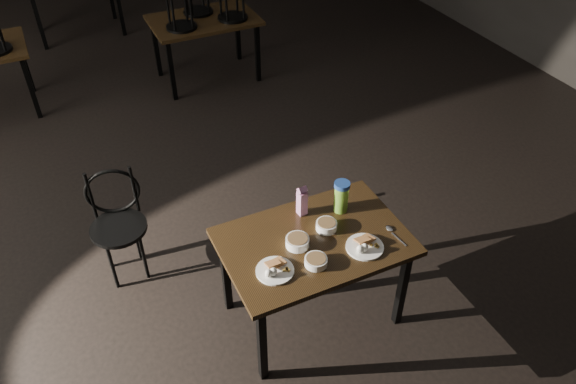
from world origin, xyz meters
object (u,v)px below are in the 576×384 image
juice_carton (302,201)px  bentwood_chair (117,217)px  main_table (314,248)px  water_bottle (341,196)px

juice_carton → bentwood_chair: 1.41m
juice_carton → bentwood_chair: size_ratio=0.26×
main_table → bentwood_chair: bearing=136.3°
water_bottle → bentwood_chair: water_bottle is taller
main_table → juice_carton: 0.33m
bentwood_chair → main_table: bearing=-33.4°
water_bottle → juice_carton: bearing=162.1°
water_bottle → main_table: bearing=-148.1°
juice_carton → water_bottle: 0.27m
main_table → bentwood_chair: bentwood_chair is taller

